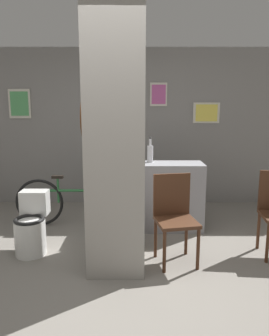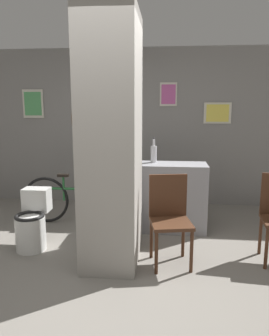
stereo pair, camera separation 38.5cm
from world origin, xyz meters
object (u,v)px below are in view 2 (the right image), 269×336
(chair_near_pillar, at_px, (170,215))
(bicycle, at_px, (83,200))
(toilet, at_px, (32,224))
(bottle_tall, at_px, (154,153))

(chair_near_pillar, bearing_deg, bicycle, 128.50)
(chair_near_pillar, xyz_separation_m, bicycle, (-1.22, 1.05, -0.18))
(toilet, height_order, bicycle, bicycle)
(toilet, distance_m, bicycle, 0.94)
(toilet, distance_m, chair_near_pillar, 1.64)
(toilet, xyz_separation_m, chair_near_pillar, (1.61, -0.19, 0.23))
(bottle_tall, bearing_deg, bicycle, 178.88)
(toilet, xyz_separation_m, bottle_tall, (1.40, 0.83, 0.74))
(toilet, relative_size, chair_near_pillar, 0.72)
(bicycle, relative_size, bottle_tall, 5.09)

